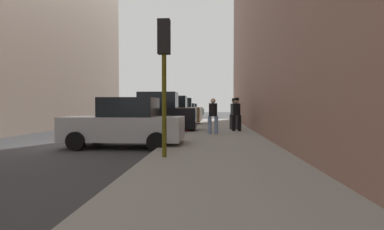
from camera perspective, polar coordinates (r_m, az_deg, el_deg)
The scene contains 13 objects.
ground_plane at distance 12.53m, azimuth -23.68°, elevation -5.25°, with size 120.00×120.00×0.00m, color #38383A.
sidewalk at distance 11.14m, azimuth 5.05°, elevation -5.59°, with size 4.00×40.00×0.15m, color gray.
parked_silver_sedan at distance 11.03m, azimuth -12.59°, elevation -1.66°, with size 4.23×2.11×1.79m.
parked_black_suv at distance 16.72m, azimuth -6.95°, elevation 0.16°, with size 4.61×2.07×2.25m.
parked_bronze_suv at distance 22.93m, azimuth -4.04°, elevation 0.60°, with size 4.63×2.12×2.25m.
parked_white_van at distance 28.89m, azimuth -2.43°, elevation 0.84°, with size 4.66×2.18×2.25m.
parked_red_hatchback at distance 35.16m, azimuth -1.33°, elevation 0.71°, with size 4.23×2.11×1.79m.
parked_dark_green_sedan at distance 41.35m, azimuth -0.57°, elevation 0.87°, with size 4.25×2.15×1.79m.
fire_hydrant at distance 15.92m, azimuth -0.94°, elevation -1.84°, with size 0.42×0.22×0.70m.
traffic_light at distance 8.00m, azimuth -5.34°, elevation 10.81°, with size 0.32×0.32×3.60m.
pedestrian_with_beanie at distance 17.35m, azimuth 7.99°, elevation 0.55°, with size 0.53×0.47×1.78m.
pedestrian_in_jeans at distance 14.38m, azimuth 4.02°, elevation 0.19°, with size 0.51×0.41×1.71m.
pedestrian_with_fedora at distance 16.16m, azimuth 8.50°, elevation 0.46°, with size 0.53×0.48×1.78m.
Camera 1 is at (5.74, -11.04, 1.50)m, focal length 28.00 mm.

